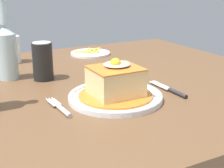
# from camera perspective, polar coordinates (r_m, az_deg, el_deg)

# --- Properties ---
(dining_table) EXTENTS (1.27, 1.07, 0.76)m
(dining_table) POSITION_cam_1_polar(r_m,az_deg,el_deg) (1.12, -3.08, -4.37)
(dining_table) COLOR brown
(dining_table) RESTS_ON ground_plane
(main_plate) EXTENTS (0.26, 0.26, 0.02)m
(main_plate) POSITION_cam_1_polar(r_m,az_deg,el_deg) (0.93, 0.58, -2.16)
(main_plate) COLOR white
(main_plate) RESTS_ON dining_table
(sandwich_meal) EXTENTS (0.20, 0.20, 0.11)m
(sandwich_meal) POSITION_cam_1_polar(r_m,az_deg,el_deg) (0.91, 0.60, 0.27)
(sandwich_meal) COLOR #C66B23
(sandwich_meal) RESTS_ON main_plate
(fork) EXTENTS (0.02, 0.14, 0.01)m
(fork) POSITION_cam_1_polar(r_m,az_deg,el_deg) (0.87, -8.73, -4.04)
(fork) COLOR silver
(fork) RESTS_ON dining_table
(knife) EXTENTS (0.02, 0.17, 0.01)m
(knife) POSITION_cam_1_polar(r_m,az_deg,el_deg) (1.00, 10.23, -1.12)
(knife) COLOR #262628
(knife) RESTS_ON dining_table
(soda_can) EXTENTS (0.07, 0.07, 0.12)m
(soda_can) POSITION_cam_1_polar(r_m,az_deg,el_deg) (1.11, -11.69, 3.80)
(soda_can) COLOR black
(soda_can) RESTS_ON dining_table
(beer_bottle_clear_far) EXTENTS (0.06, 0.06, 0.27)m
(beer_bottle_clear_far) POSITION_cam_1_polar(r_m,az_deg,el_deg) (1.14, -17.42, 5.65)
(beer_bottle_clear_far) COLOR #ADC6CC
(beer_bottle_clear_far) RESTS_ON dining_table
(drinking_glass) EXTENTS (0.07, 0.07, 0.10)m
(drinking_glass) POSITION_cam_1_polar(r_m,az_deg,el_deg) (1.37, -16.67, 5.34)
(drinking_glass) COLOR gold
(drinking_glass) RESTS_ON dining_table
(side_plate_fries) EXTENTS (0.17, 0.17, 0.02)m
(side_plate_fries) POSITION_cam_1_polar(r_m,az_deg,el_deg) (1.47, -3.68, 5.26)
(side_plate_fries) COLOR white
(side_plate_fries) RESTS_ON dining_table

